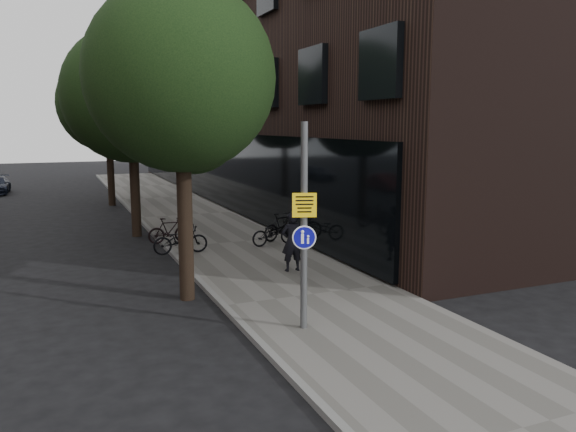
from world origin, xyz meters
TOP-DOWN VIEW (x-y plane):
  - ground at (0.00, 0.00)m, footprint 120.00×120.00m
  - sidewalk at (0.25, 10.00)m, footprint 4.50×60.00m
  - curb_edge at (-2.00, 10.00)m, footprint 0.15×60.00m
  - building_right_dark_brick at (8.50, 22.00)m, footprint 12.00×40.00m
  - street_tree_near at (-2.53, 4.64)m, footprint 4.40×4.40m
  - street_tree_mid at (-2.53, 13.14)m, footprint 5.00×5.00m
  - street_tree_far at (-2.53, 22.14)m, footprint 5.00×5.00m
  - signpost at (-0.93, 1.33)m, footprint 0.46×0.19m
  - pedestrian at (0.64, 5.56)m, footprint 0.64×0.43m
  - parked_bike_facade_near at (1.43, 8.95)m, footprint 1.73×0.80m
  - parked_bike_facade_far at (2.00, 9.63)m, footprint 1.72×1.04m
  - parked_bike_curb_near at (-1.80, 8.91)m, footprint 1.75×0.63m
  - parked_bike_curb_far at (-1.80, 10.68)m, footprint 1.49×0.44m

SIDE VIEW (x-z plane):
  - ground at x=0.00m, z-range 0.00..0.00m
  - sidewalk at x=0.25m, z-range 0.00..0.12m
  - curb_edge at x=-2.00m, z-range 0.00..0.13m
  - parked_bike_facade_near at x=1.43m, z-range 0.12..1.00m
  - parked_bike_curb_far at x=-1.80m, z-range 0.12..1.01m
  - parked_bike_curb_near at x=-1.80m, z-range 0.12..1.03m
  - parked_bike_facade_far at x=2.00m, z-range 0.12..1.12m
  - pedestrian at x=0.64m, z-range 0.12..1.82m
  - signpost at x=-0.93m, z-range 0.14..4.30m
  - street_tree_near at x=-2.53m, z-range 1.36..8.86m
  - street_tree_mid at x=-2.53m, z-range 1.21..9.01m
  - street_tree_far at x=-2.53m, z-range 1.21..9.01m
  - building_right_dark_brick at x=8.50m, z-range 0.00..18.00m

